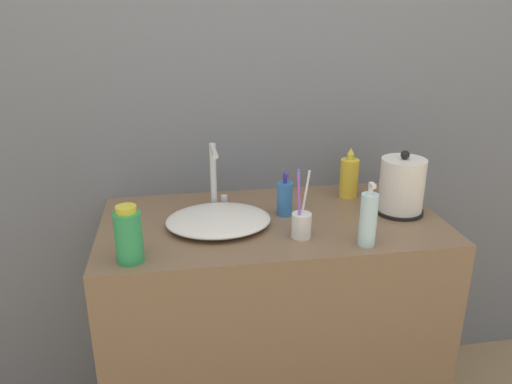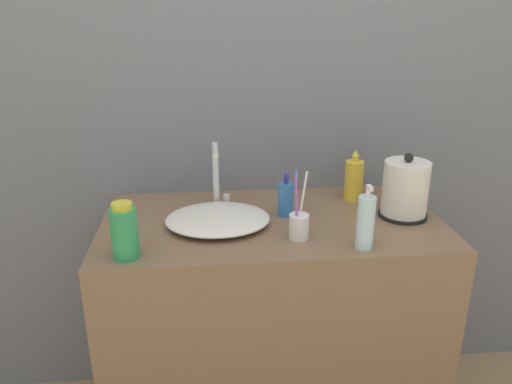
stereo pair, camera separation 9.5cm
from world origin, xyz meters
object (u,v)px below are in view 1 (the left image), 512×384
(faucet, at_px, (215,174))
(toothbrush_cup, at_px, (301,223))
(lotion_bottle, at_px, (368,219))
(mouthwash_bottle, at_px, (285,198))
(electric_kettle, at_px, (401,188))
(hand_cream_bottle, at_px, (129,235))
(shampoo_bottle, at_px, (349,177))

(faucet, bearing_deg, toothbrush_cup, -48.92)
(faucet, distance_m, toothbrush_cup, 0.37)
(lotion_bottle, xyz_separation_m, mouthwash_bottle, (-0.19, 0.26, -0.02))
(electric_kettle, bearing_deg, faucet, 167.22)
(faucet, bearing_deg, mouthwash_bottle, -22.85)
(toothbrush_cup, xyz_separation_m, hand_cream_bottle, (-0.50, -0.07, 0.03))
(electric_kettle, distance_m, hand_cream_bottle, 0.90)
(electric_kettle, bearing_deg, lotion_bottle, -133.07)
(toothbrush_cup, height_order, hand_cream_bottle, toothbrush_cup)
(faucet, distance_m, hand_cream_bottle, 0.44)
(lotion_bottle, height_order, mouthwash_bottle, lotion_bottle)
(lotion_bottle, xyz_separation_m, hand_cream_bottle, (-0.68, 0.01, -0.00))
(mouthwash_bottle, relative_size, hand_cream_bottle, 0.92)
(electric_kettle, bearing_deg, toothbrush_cup, -160.72)
(mouthwash_bottle, bearing_deg, toothbrush_cup, -85.75)
(faucet, relative_size, mouthwash_bottle, 1.53)
(electric_kettle, relative_size, lotion_bottle, 1.12)
(electric_kettle, xyz_separation_m, toothbrush_cup, (-0.38, -0.13, -0.04))
(hand_cream_bottle, bearing_deg, electric_kettle, 12.96)
(shampoo_bottle, bearing_deg, faucet, -176.04)
(shampoo_bottle, distance_m, hand_cream_bottle, 0.84)
(faucet, relative_size, hand_cream_bottle, 1.40)
(toothbrush_cup, bearing_deg, shampoo_bottle, 50.13)
(faucet, relative_size, toothbrush_cup, 1.06)
(hand_cream_bottle, bearing_deg, faucet, 52.09)
(electric_kettle, height_order, hand_cream_bottle, electric_kettle)
(toothbrush_cup, height_order, lotion_bottle, toothbrush_cup)
(toothbrush_cup, bearing_deg, hand_cream_bottle, -172.01)
(toothbrush_cup, relative_size, hand_cream_bottle, 1.32)
(mouthwash_bottle, bearing_deg, faucet, 157.15)
(faucet, distance_m, mouthwash_bottle, 0.25)
(lotion_bottle, distance_m, shampoo_bottle, 0.39)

